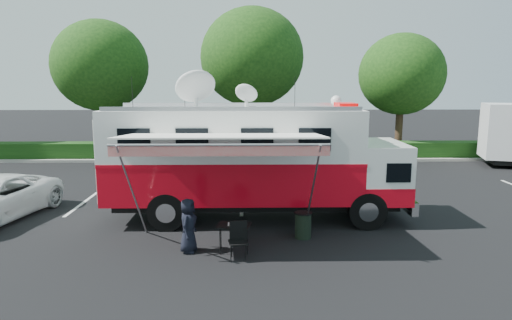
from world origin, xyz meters
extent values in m
plane|color=black|center=(0.00, 0.00, 0.00)|extent=(120.00, 120.00, 0.00)
cube|color=#9E998E|center=(4.00, 11.00, 0.07)|extent=(60.00, 0.35, 0.15)
cube|color=black|center=(4.00, 11.90, 0.50)|extent=(60.00, 1.20, 1.00)
cylinder|color=black|center=(-9.00, 13.00, 2.20)|extent=(0.44, 0.44, 4.40)
ellipsoid|color=#14380F|center=(-9.00, 13.00, 5.46)|extent=(5.63, 5.63, 5.35)
cylinder|color=black|center=(0.00, 13.00, 2.40)|extent=(0.44, 0.44, 4.80)
ellipsoid|color=#14380F|center=(0.00, 13.00, 5.95)|extent=(6.14, 6.14, 5.84)
cylinder|color=black|center=(9.00, 13.00, 2.00)|extent=(0.44, 0.44, 4.00)
ellipsoid|color=#14380F|center=(9.00, 13.00, 4.96)|extent=(5.12, 5.12, 4.86)
cube|color=silver|center=(-6.50, 3.00, 0.00)|extent=(0.12, 5.50, 0.01)
cube|color=silver|center=(-0.50, 3.00, 0.00)|extent=(0.12, 5.50, 0.01)
cube|color=silver|center=(5.50, 3.00, 0.00)|extent=(0.12, 5.50, 0.01)
cube|color=black|center=(0.00, 0.00, 0.59)|extent=(9.16, 1.49, 0.32)
cylinder|color=black|center=(3.41, -1.17, 0.59)|extent=(1.17, 0.34, 1.17)
cylinder|color=black|center=(3.41, 1.17, 0.59)|extent=(1.17, 0.34, 1.17)
cylinder|color=black|center=(-2.77, -1.17, 0.59)|extent=(1.17, 0.34, 1.17)
cylinder|color=black|center=(-2.77, 1.17, 0.59)|extent=(1.17, 0.34, 1.17)
cube|color=silver|center=(4.85, 0.00, 0.64)|extent=(0.21, 2.66, 0.43)
cube|color=silver|center=(4.05, 0.00, 1.65)|extent=(1.49, 2.66, 1.81)
cube|color=red|center=(4.05, 0.00, 1.01)|extent=(1.51, 2.68, 0.59)
cube|color=black|center=(4.74, 0.00, 1.97)|extent=(0.13, 2.36, 0.75)
cube|color=red|center=(-0.75, 0.00, 1.39)|extent=(8.10, 2.66, 1.28)
cube|color=red|center=(-0.75, 0.00, 2.02)|extent=(8.12, 2.68, 0.11)
cube|color=silver|center=(-0.75, 0.00, 2.82)|extent=(8.10, 2.66, 1.49)
cube|color=silver|center=(-0.75, 0.00, 3.61)|extent=(8.10, 2.66, 0.09)
cube|color=#CC0505|center=(2.88, 0.00, 3.76)|extent=(0.59, 1.01, 0.17)
sphere|color=silver|center=(2.77, 1.07, 3.87)|extent=(0.36, 0.36, 0.36)
ellipsoid|color=silver|center=(-1.92, -0.16, 4.37)|extent=(1.28, 1.28, 0.38)
ellipsoid|color=silver|center=(-0.32, 0.21, 4.16)|extent=(0.75, 0.75, 0.21)
cylinder|color=black|center=(-4.05, 0.43, 4.16)|extent=(0.02, 0.02, 1.07)
cylinder|color=black|center=(-2.34, 0.43, 4.16)|extent=(0.02, 0.02, 1.07)
cylinder|color=black|center=(1.28, 0.43, 4.16)|extent=(0.02, 0.02, 1.07)
cube|color=white|center=(-0.96, -2.61, 3.09)|extent=(5.33, 2.55, 0.22)
cube|color=red|center=(-0.96, -3.87, 2.90)|extent=(5.33, 0.04, 0.30)
cylinder|color=#B2B2B7|center=(-0.96, -3.89, 3.03)|extent=(5.33, 0.07, 0.07)
cylinder|color=#B2B2B7|center=(-3.37, -2.69, 1.52)|extent=(0.05, 2.74, 3.07)
cylinder|color=#B2B2B7|center=(1.45, -2.69, 1.52)|extent=(0.05, 2.74, 3.07)
imported|color=black|center=(-1.87, -2.98, 0.00)|extent=(0.59, 0.79, 1.47)
cube|color=black|center=(-0.66, -2.98, 0.72)|extent=(0.97, 0.75, 0.04)
cylinder|color=black|center=(-1.02, -3.21, 0.36)|extent=(0.02, 0.02, 0.72)
cylinder|color=black|center=(-1.02, -2.75, 0.36)|extent=(0.02, 0.02, 0.72)
cylinder|color=black|center=(-0.30, -3.21, 0.36)|extent=(0.02, 0.02, 0.72)
cylinder|color=black|center=(-0.30, -2.75, 0.36)|extent=(0.02, 0.02, 0.72)
cube|color=silver|center=(-0.71, -2.93, 0.75)|extent=(0.23, 0.31, 0.01)
cube|color=black|center=(-0.53, -3.57, 0.46)|extent=(0.54, 0.54, 0.04)
cube|color=black|center=(-0.53, -3.34, 0.72)|extent=(0.46, 0.13, 0.51)
cylinder|color=black|center=(-0.71, -3.75, 0.23)|extent=(0.02, 0.02, 0.46)
cylinder|color=black|center=(-0.71, -3.38, 0.23)|extent=(0.02, 0.02, 0.46)
cylinder|color=black|center=(-0.34, -3.75, 0.23)|extent=(0.02, 0.02, 0.46)
cylinder|color=black|center=(-0.34, -3.38, 0.23)|extent=(0.02, 0.02, 0.46)
cylinder|color=black|center=(1.33, -1.94, 0.37)|extent=(0.48, 0.48, 0.73)
cylinder|color=black|center=(1.33, -1.94, 0.75)|extent=(0.51, 0.51, 0.04)
camera|label=1|loc=(-0.28, -14.69, 4.52)|focal=32.00mm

